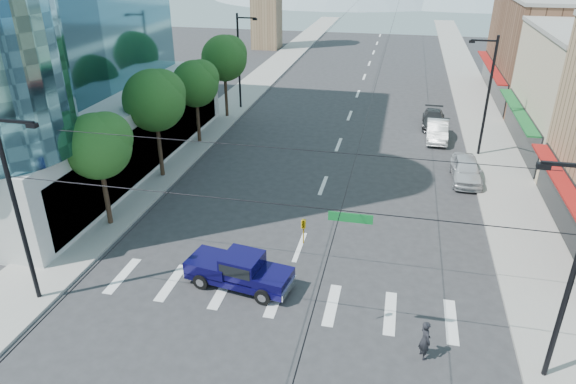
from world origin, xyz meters
name	(u,v)px	position (x,y,z in m)	size (l,w,h in m)	color
ground	(273,319)	(0.00, 0.00, 0.00)	(160.00, 160.00, 0.00)	#28282B
sidewalk_left	(257,83)	(-12.00, 40.00, 0.07)	(4.00, 120.00, 0.15)	gray
sidewalk_right	(472,95)	(12.00, 40.00, 0.07)	(4.00, 120.00, 0.15)	gray
shop_far	(563,51)	(20.00, 40.00, 5.00)	(12.00, 18.00, 10.00)	brown
tree_near	(100,144)	(-11.07, 6.10, 4.99)	(3.65, 3.64, 6.71)	black
tree_midnear	(157,98)	(-11.07, 13.10, 5.59)	(4.09, 4.09, 7.52)	black
tree_midfar	(197,82)	(-11.07, 20.10, 4.99)	(3.65, 3.64, 6.71)	black
tree_far	(226,57)	(-11.07, 27.10, 5.59)	(4.09, 4.09, 7.52)	black
signal_rig	(269,240)	(0.19, -1.00, 4.64)	(21.80, 0.20, 9.00)	black
lamp_pole_nw	(240,58)	(-10.67, 30.00, 4.94)	(2.00, 0.25, 9.00)	black
lamp_pole_ne	(487,92)	(10.67, 22.00, 4.94)	(2.00, 0.25, 9.00)	black
pickup_truck	(239,269)	(-2.14, 2.02, 0.90)	(5.32, 2.59, 1.73)	#0A083A
pedestrian	(425,340)	(6.37, -0.90, 0.86)	(0.63, 0.41, 1.72)	black
parked_car_near	(466,170)	(9.40, 16.94, 0.81)	(1.92, 4.78, 1.63)	silver
parked_car_mid	(437,131)	(7.77, 24.90, 0.78)	(1.65, 4.73, 1.56)	white
parked_car_far	(433,119)	(7.60, 28.38, 0.69)	(1.92, 4.72, 1.37)	#28282A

